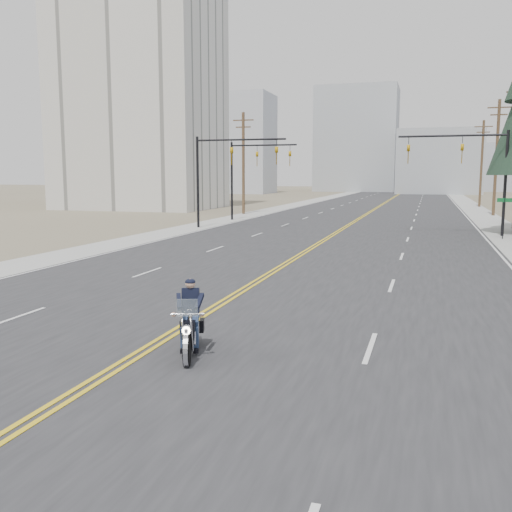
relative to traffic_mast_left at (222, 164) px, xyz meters
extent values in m
plane|color=#776D56|center=(8.98, -32.00, -4.94)|extent=(400.00, 400.00, 0.00)
cube|color=#303033|center=(8.98, 38.00, -4.93)|extent=(20.00, 200.00, 0.01)
cube|color=#A5A5A0|center=(-2.52, 38.00, -4.93)|extent=(3.00, 200.00, 0.01)
cube|color=#A5A5A0|center=(20.48, 38.00, -4.93)|extent=(3.00, 200.00, 0.01)
cylinder|color=black|center=(-2.02, 0.00, -1.44)|extent=(0.20, 0.20, 7.00)
cylinder|color=black|center=(1.48, 0.00, 1.76)|extent=(7.00, 0.14, 0.14)
imported|color=#BF8C0C|center=(0.78, 0.00, 1.11)|extent=(0.21, 0.26, 1.30)
imported|color=#BF8C0C|center=(4.28, 0.00, 1.11)|extent=(0.21, 0.26, 1.30)
cylinder|color=black|center=(19.98, 0.00, -1.44)|extent=(0.20, 0.20, 7.00)
cylinder|color=black|center=(16.48, 0.00, 1.76)|extent=(7.00, 0.14, 0.14)
imported|color=#BF8C0C|center=(17.18, 0.00, 1.11)|extent=(0.21, 0.26, 1.30)
imported|color=#BF8C0C|center=(13.68, 0.00, 1.11)|extent=(0.21, 0.26, 1.30)
cylinder|color=black|center=(-2.02, 8.00, -1.44)|extent=(0.20, 0.20, 7.00)
cylinder|color=black|center=(0.98, 8.00, 1.76)|extent=(6.00, 0.14, 0.14)
imported|color=#BF8C0C|center=(0.38, 8.00, 1.11)|extent=(0.21, 0.26, 1.30)
imported|color=#BF8C0C|center=(3.38, 8.00, 1.11)|extent=(0.21, 0.26, 1.30)
cylinder|color=black|center=(19.78, -2.00, -3.64)|extent=(0.06, 0.06, 2.60)
cube|color=#0C5926|center=(19.78, -2.00, -2.44)|extent=(0.90, 0.03, 0.25)
cylinder|color=brown|center=(21.48, 21.00, 0.81)|extent=(0.30, 0.30, 11.50)
cube|color=brown|center=(21.48, 21.00, 5.76)|extent=(2.20, 0.12, 0.12)
cube|color=brown|center=(21.48, 21.00, 5.06)|extent=(1.60, 0.12, 0.12)
cylinder|color=brown|center=(21.48, 38.00, 0.56)|extent=(0.30, 0.30, 11.00)
cube|color=brown|center=(21.48, 38.00, 5.26)|extent=(2.20, 0.12, 0.12)
cube|color=brown|center=(21.48, 38.00, 4.56)|extent=(1.60, 0.12, 0.12)
cylinder|color=brown|center=(-3.52, 16.00, 0.31)|extent=(0.30, 0.30, 10.50)
cube|color=brown|center=(-3.52, 16.00, 4.76)|extent=(2.20, 0.12, 0.12)
cube|color=brown|center=(-3.52, 16.00, 4.06)|extent=(1.60, 0.12, 0.12)
cube|color=silver|center=(-19.02, 23.00, 10.06)|extent=(18.00, 14.00, 30.00)
cube|color=#B7BCC6|center=(-26.02, 83.00, 6.06)|extent=(14.00, 12.00, 22.00)
cube|color=#ADB2B7|center=(16.98, 93.00, 2.06)|extent=(18.00, 14.00, 14.00)
cube|color=#ADB2B7|center=(-3.02, 108.00, 8.06)|extent=(20.00, 15.00, 26.00)
cube|color=#B7BCC6|center=(33.98, 118.00, 1.06)|extent=(14.00, 14.00, 12.00)
cube|color=#ADB2B7|center=(-41.02, 98.00, 3.06)|extent=(12.00, 12.00, 16.00)
camera|label=1|loc=(15.16, -41.24, -0.88)|focal=40.00mm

